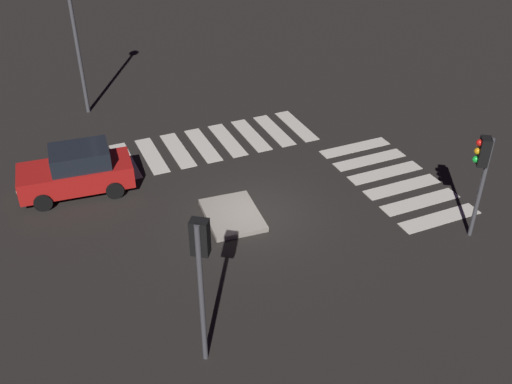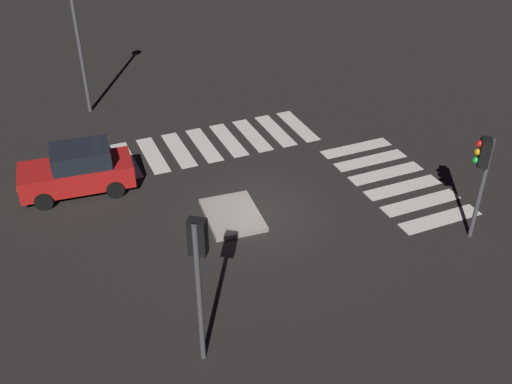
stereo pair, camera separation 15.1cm
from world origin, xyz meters
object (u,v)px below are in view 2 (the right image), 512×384
object	(u,v)px
traffic_light_west	(199,257)
traffic_island	(232,215)
car_red	(78,170)
street_lamp	(73,10)
traffic_light_south	(482,164)

from	to	relation	value
traffic_light_west	traffic_island	bearing A→B (deg)	7.29
car_red	street_lamp	size ratio (longest dim) A/B	0.62
car_red	traffic_light_west	distance (m)	10.04
traffic_island	car_red	distance (m)	6.22
traffic_light_west	car_red	bearing A→B (deg)	45.57
traffic_island	traffic_light_south	xyz separation A→B (m)	(-4.21, -7.01, 2.76)
traffic_island	street_lamp	bearing A→B (deg)	15.83
traffic_light_south	street_lamp	distance (m)	18.40
traffic_light_south	street_lamp	world-z (taller)	street_lamp
traffic_light_west	traffic_light_south	distance (m)	10.12
car_red	traffic_light_west	size ratio (longest dim) A/B	0.99
car_red	street_lamp	bearing A→B (deg)	-97.35
traffic_island	traffic_light_west	world-z (taller)	traffic_light_west
traffic_island	traffic_light_west	bearing A→B (deg)	151.89
car_red	street_lamp	xyz separation A→B (m)	(7.05, -1.59, 3.98)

